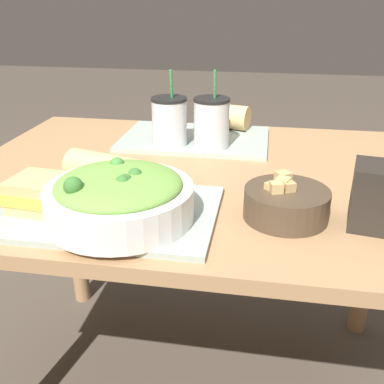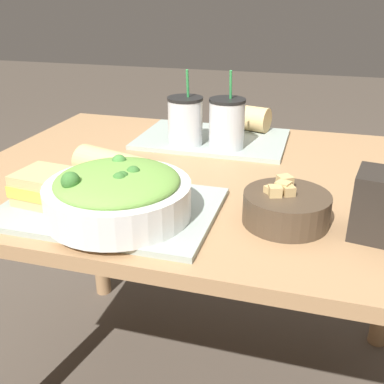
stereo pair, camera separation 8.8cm
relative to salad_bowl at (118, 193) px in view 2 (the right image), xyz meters
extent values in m
cube|color=#A37A51|center=(0.10, 0.29, -0.07)|extent=(1.18, 0.87, 0.03)
cylinder|color=#A37A51|center=(-0.43, 0.66, -0.44)|extent=(0.06, 0.06, 0.70)
cube|color=#99A89E|center=(-0.04, 0.04, -0.05)|extent=(0.43, 0.29, 0.01)
cube|color=#99A89E|center=(0.05, 0.54, -0.05)|extent=(0.43, 0.29, 0.01)
cylinder|color=white|center=(0.00, 0.00, -0.01)|extent=(0.28, 0.28, 0.07)
ellipsoid|color=#6B9E42|center=(0.00, 0.00, 0.02)|extent=(0.24, 0.24, 0.05)
sphere|color=#38702D|center=(0.02, -0.02, 0.04)|extent=(0.03, 0.03, 0.03)
sphere|color=#38702D|center=(0.03, 0.01, 0.04)|extent=(0.03, 0.03, 0.03)
sphere|color=#427F38|center=(-0.02, 0.06, 0.04)|extent=(0.03, 0.03, 0.03)
sphere|color=#38702D|center=(0.02, -0.03, 0.04)|extent=(0.03, 0.03, 0.03)
sphere|color=#38702D|center=(-0.06, -0.06, 0.04)|extent=(0.03, 0.03, 0.03)
cube|color=beige|center=(0.07, 0.00, 0.03)|extent=(0.03, 0.05, 0.01)
cube|color=beige|center=(0.05, 0.02, 0.03)|extent=(0.05, 0.05, 0.01)
cylinder|color=#473828|center=(0.31, 0.08, -0.03)|extent=(0.16, 0.16, 0.06)
cylinder|color=#4C2814|center=(0.31, 0.08, -0.01)|extent=(0.15, 0.15, 0.01)
cube|color=tan|center=(0.27, 0.07, 0.01)|extent=(0.02, 0.02, 0.02)
cube|color=tan|center=(0.30, 0.11, 0.01)|extent=(0.04, 0.04, 0.03)
cube|color=tan|center=(0.31, 0.07, 0.01)|extent=(0.03, 0.03, 0.02)
cube|color=tan|center=(0.30, 0.08, 0.01)|extent=(0.03, 0.03, 0.02)
cube|color=tan|center=(0.29, 0.06, 0.01)|extent=(0.03, 0.03, 0.02)
cube|color=tan|center=(-0.15, 0.01, -0.04)|extent=(0.14, 0.11, 0.02)
cube|color=#EFB742|center=(-0.15, 0.01, -0.01)|extent=(0.15, 0.12, 0.02)
cube|color=tan|center=(-0.15, 0.01, 0.01)|extent=(0.14, 0.11, 0.02)
cylinder|color=tan|center=(-0.08, 0.14, -0.01)|extent=(0.19, 0.12, 0.07)
cylinder|color=beige|center=(0.01, 0.11, -0.01)|extent=(0.03, 0.07, 0.07)
cylinder|color=tan|center=(0.14, 0.64, -0.01)|extent=(0.15, 0.10, 0.07)
cylinder|color=beige|center=(0.20, 0.62, -0.01)|extent=(0.02, 0.07, 0.07)
cylinder|color=silver|center=(0.00, 0.45, 0.02)|extent=(0.10, 0.10, 0.12)
cylinder|color=black|center=(0.00, 0.45, 0.01)|extent=(0.08, 0.08, 0.10)
cylinder|color=black|center=(0.00, 0.45, 0.08)|extent=(0.10, 0.10, 0.01)
cylinder|color=green|center=(0.00, 0.45, 0.12)|extent=(0.01, 0.02, 0.08)
cylinder|color=silver|center=(0.11, 0.45, 0.02)|extent=(0.10, 0.10, 0.13)
cylinder|color=maroon|center=(0.11, 0.45, 0.01)|extent=(0.08, 0.08, 0.10)
cylinder|color=black|center=(0.11, 0.45, 0.08)|extent=(0.10, 0.10, 0.01)
cylinder|color=green|center=(0.12, 0.45, 0.12)|extent=(0.01, 0.02, 0.08)
camera|label=1|loc=(0.26, -0.72, 0.35)|focal=42.00mm
camera|label=2|loc=(0.35, -0.70, 0.35)|focal=42.00mm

